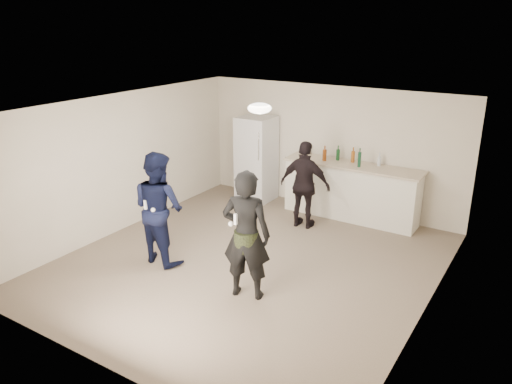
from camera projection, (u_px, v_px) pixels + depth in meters
The scene contains 21 objects.
floor at pixel (249, 263), 8.03m from camera, with size 6.00×6.00×0.00m, color #6B5B4C.
ceiling at pixel (249, 108), 7.20m from camera, with size 6.00×6.00×0.00m, color silver.
wall_back at pixel (330, 148), 10.01m from camera, with size 6.00×6.00×0.00m, color beige.
wall_front at pixel (94, 269), 5.22m from camera, with size 6.00×6.00×0.00m, color beige.
wall_left at pixel (121, 163), 9.00m from camera, with size 6.00×6.00×0.00m, color beige.
wall_right at pixel (433, 228), 6.24m from camera, with size 6.00×6.00×0.00m, color beige.
counter at pixel (351, 192), 9.68m from camera, with size 2.60×0.56×1.05m, color white.
counter_top at pixel (353, 165), 9.50m from camera, with size 2.68×0.64×0.04m, color #BEAE93.
fridge at pixel (256, 159), 10.56m from camera, with size 0.70×0.70×1.80m, color silver.
fridge_handle at pixel (259, 146), 9.99m from camera, with size 0.02×0.02×0.60m, color silver.
ceiling_dome at pixel (260, 108), 7.46m from camera, with size 0.36×0.36×0.16m, color white.
shaker at pixel (306, 152), 10.00m from camera, with size 0.08×0.08×0.17m, color silver.
man at pixel (159, 208), 7.84m from camera, with size 0.88×0.69×1.81m, color #0E163C.
woman at pixel (246, 235), 6.80m from camera, with size 0.68×0.44×1.86m, color black.
camo_shorts at pixel (246, 240), 6.83m from camera, with size 0.34×0.34×0.28m, color #2A3719.
spectator at pixel (305, 185), 9.16m from camera, with size 0.96×0.40×1.64m, color black.
remote_man at pixel (145, 205), 7.56m from camera, with size 0.04×0.04×0.15m, color white.
nunchuk_man at pixel (153, 210), 7.55m from camera, with size 0.07×0.07×0.07m, color white.
remote_woman at pixel (236, 219), 6.50m from camera, with size 0.04×0.04×0.15m, color white.
nunchuk_woman at pixel (231, 224), 6.60m from camera, with size 0.07×0.07×0.07m, color white.
bottle_cluster at pixel (348, 157), 9.55m from camera, with size 1.09×0.33×0.28m.
Camera 1 is at (3.92, -6.04, 3.74)m, focal length 35.00 mm.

